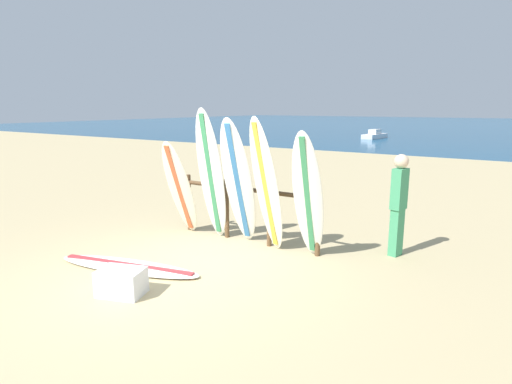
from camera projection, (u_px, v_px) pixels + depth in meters
The scene contains 12 objects.
ground_plane at pixel (163, 277), 6.20m from camera, with size 120.00×120.00×0.00m, color tan.
ocean_water at pixel (482, 126), 54.17m from camera, with size 120.00×80.00×0.01m, color navy.
surfboard_rack at pixel (247, 204), 7.67m from camera, with size 2.96×0.09×1.15m.
surfboard_leaning_far_left at pixel (180, 188), 7.97m from camera, with size 0.60×0.84×1.90m.
surfboard_leaning_left at pixel (211, 175), 7.66m from camera, with size 0.57×0.67×2.49m.
surfboard_leaning_center_left at pixel (239, 183), 7.31m from camera, with size 0.66×0.97×2.34m.
surfboard_leaning_center at pixel (266, 186), 6.97m from camera, with size 0.65×0.77×2.37m.
surfboard_leaning_center_right at pixel (308, 197), 6.63m from camera, with size 0.57×0.81×2.17m.
surfboard_lying_on_sand at pixel (128, 266), 6.51m from camera, with size 2.57×1.10×0.08m.
beachgoer_standing at pixel (399, 201), 6.90m from camera, with size 0.24×0.31×1.74m.
small_boat_offshore at pixel (375, 135), 32.70m from camera, with size 1.26×3.16×0.71m.
cooler_box at pixel (121, 282), 5.57m from camera, with size 0.60×0.40×0.36m, color white.
Camera 1 is at (4.28, -4.16, 2.51)m, focal length 29.01 mm.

